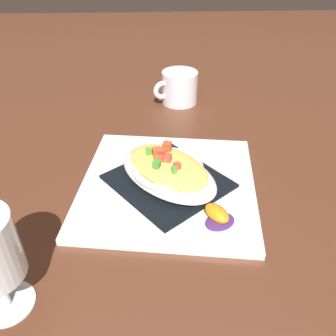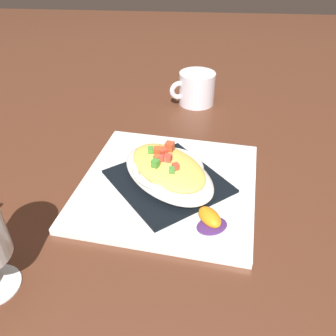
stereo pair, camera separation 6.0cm
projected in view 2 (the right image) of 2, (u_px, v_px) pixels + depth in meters
name	position (u px, v px, depth m)	size (l,w,h in m)	color
ground_plane	(168.00, 187.00, 0.62)	(2.60, 2.60, 0.00)	#572F1E
square_plate	(168.00, 185.00, 0.62)	(0.29, 0.29, 0.01)	white
folded_napkin	(168.00, 181.00, 0.61)	(0.18, 0.16, 0.00)	black
gratin_dish	(168.00, 170.00, 0.60)	(0.22, 0.21, 0.05)	silver
orange_garnish	(210.00, 220.00, 0.53)	(0.06, 0.06, 0.02)	#462560
coffee_mug	(196.00, 90.00, 0.87)	(0.09, 0.11, 0.08)	white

